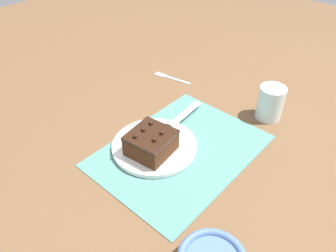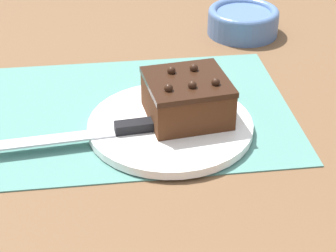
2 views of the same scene
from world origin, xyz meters
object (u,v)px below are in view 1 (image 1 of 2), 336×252
object	(u,v)px
chocolate_cake	(151,142)
dessert_fork	(169,77)
cake_plate	(154,146)
drinking_glass	(270,103)
serving_knife	(169,126)

from	to	relation	value
chocolate_cake	dessert_fork	world-z (taller)	chocolate_cake
cake_plate	dessert_fork	bearing A→B (deg)	35.51
drinking_glass	dessert_fork	xyz separation A→B (m)	(-0.02, 0.39, -0.05)
cake_plate	drinking_glass	bearing A→B (deg)	-25.50
cake_plate	serving_knife	bearing A→B (deg)	12.52
chocolate_cake	drinking_glass	world-z (taller)	drinking_glass
serving_knife	cake_plate	bearing A→B (deg)	-82.64
drinking_glass	chocolate_cake	bearing A→B (deg)	157.77
cake_plate	dessert_fork	distance (m)	0.39
chocolate_cake	dessert_fork	bearing A→B (deg)	34.94
dessert_fork	drinking_glass	bearing A→B (deg)	-96.62
drinking_glass	dessert_fork	distance (m)	0.40
cake_plate	chocolate_cake	distance (m)	0.05
chocolate_cake	drinking_glass	xyz separation A→B (m)	(0.37, -0.15, 0.01)
drinking_glass	dessert_fork	size ratio (longest dim) A/B	0.71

